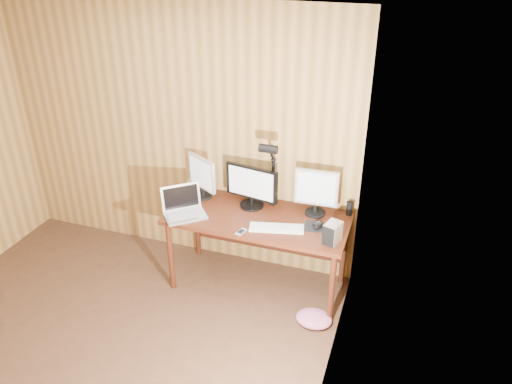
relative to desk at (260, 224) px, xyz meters
The scene contains 14 objects.
room_shell 2.04m from the desk, 118.65° to the right, with size 4.00×4.00×4.00m.
desk is the anchor object (origin of this frame).
monitor_center 0.35m from the desk, 142.03° to the left, with size 0.50×0.22×0.39m.
monitor_left 0.70m from the desk, 169.82° to the left, with size 0.33×0.20×0.40m.
monitor_right 0.60m from the desk, 15.65° to the left, with size 0.38×0.18×0.43m.
laptop 0.70m from the desk, 159.95° to the right, with size 0.44×0.43×0.25m.
keyboard 0.33m from the desk, 45.32° to the right, with size 0.48×0.24×0.02m.
mousepad 0.56m from the desk, ahead, with size 0.21×0.17×0.00m, color black.
mouse 0.56m from the desk, ahead, with size 0.08×0.12×0.04m, color black.
hard_drive 0.77m from the desk, 20.56° to the right, with size 0.15×0.18×0.17m.
phone 0.39m from the desk, 97.89° to the right, with size 0.08×0.12×0.01m.
speaker 0.81m from the desk, 15.99° to the left, with size 0.05×0.05×0.13m, color black.
desk_lamp 0.56m from the desk, 61.83° to the left, with size 0.16×0.23×0.69m.
fabric_pile 0.95m from the desk, 34.03° to the right, with size 0.31×0.25×0.10m, color #C9618C, non-canonical shape.
Camera 1 is at (2.11, -1.94, 3.01)m, focal length 35.00 mm.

